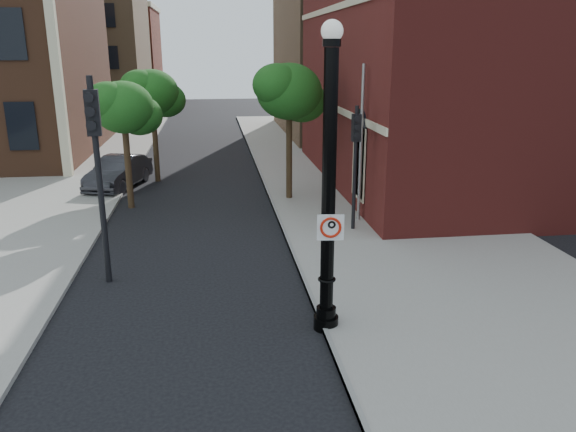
{
  "coord_description": "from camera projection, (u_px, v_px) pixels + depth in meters",
  "views": [
    {
      "loc": [
        -0.2,
        -10.14,
        5.91
      ],
      "look_at": [
        1.45,
        2.0,
        2.24
      ],
      "focal_mm": 35.0,
      "sensor_mm": 36.0,
      "label": 1
    }
  ],
  "objects": [
    {
      "name": "sidewalk_left",
      "position": [
        31.0,
        174.0,
        27.26
      ],
      "size": [
        10.0,
        50.0,
        0.12
      ],
      "primitive_type": "cube",
      "color": "gray",
      "rests_on": "ground"
    },
    {
      "name": "traffic_signal_left",
      "position": [
        96.0,
        147.0,
        13.78
      ],
      "size": [
        0.36,
        0.45,
        5.29
      ],
      "rotation": [
        0.0,
        0.0,
        0.11
      ],
      "color": "black",
      "rests_on": "ground"
    },
    {
      "name": "bg_building_tan_b",
      "position": [
        438.0,
        32.0,
        39.88
      ],
      "size": [
        22.0,
        14.0,
        14.0
      ],
      "primitive_type": "cube",
      "color": "olive",
      "rests_on": "ground"
    },
    {
      "name": "no_parking_sign",
      "position": [
        331.0,
        227.0,
        11.5
      ],
      "size": [
        0.56,
        0.11,
        0.56
      ],
      "rotation": [
        0.0,
        0.0,
        -0.11
      ],
      "color": "white",
      "rests_on": "ground"
    },
    {
      "name": "bg_building_tan_a",
      "position": [
        75.0,
        47.0,
        49.85
      ],
      "size": [
        12.0,
        12.0,
        12.0
      ],
      "primitive_type": "cube",
      "color": "olive",
      "rests_on": "ground"
    },
    {
      "name": "utility_pole",
      "position": [
        361.0,
        146.0,
        19.04
      ],
      "size": [
        0.11,
        0.11,
        5.43
      ],
      "primitive_type": "cylinder",
      "color": "#999999",
      "rests_on": "ground"
    },
    {
      "name": "street_tree_a",
      "position": [
        124.0,
        109.0,
        20.64
      ],
      "size": [
        2.66,
        2.4,
        4.79
      ],
      "color": "#2E2112",
      "rests_on": "ground"
    },
    {
      "name": "ground",
      "position": [
        231.0,
        353.0,
        11.35
      ],
      "size": [
        120.0,
        120.0,
        0.0
      ],
      "primitive_type": "plane",
      "color": "black",
      "rests_on": "ground"
    },
    {
      "name": "bg_building_red",
      "position": [
        104.0,
        57.0,
        63.42
      ],
      "size": [
        12.0,
        12.0,
        10.0
      ],
      "primitive_type": "cube",
      "color": "maroon",
      "rests_on": "ground"
    },
    {
      "name": "street_tree_c",
      "position": [
        290.0,
        93.0,
        21.55
      ],
      "size": [
        2.99,
        2.71,
        5.39
      ],
      "color": "#2E2112",
      "rests_on": "ground"
    },
    {
      "name": "parked_car",
      "position": [
        119.0,
        172.0,
        24.59
      ],
      "size": [
        2.6,
        4.47,
        1.39
      ],
      "primitive_type": "imported",
      "rotation": [
        0.0,
        0.0,
        -0.29
      ],
      "color": "#29292D",
      "rests_on": "ground"
    },
    {
      "name": "street_tree_b",
      "position": [
        153.0,
        94.0,
        24.93
      ],
      "size": [
        2.8,
        2.53,
        5.04
      ],
      "color": "#2E2112",
      "rests_on": "ground"
    },
    {
      "name": "lamppost",
      "position": [
        329.0,
        198.0,
        11.48
      ],
      "size": [
        0.54,
        0.54,
        6.43
      ],
      "color": "black",
      "rests_on": "ground"
    },
    {
      "name": "sidewalk_right",
      "position": [
        377.0,
        207.0,
        21.6
      ],
      "size": [
        8.0,
        60.0,
        0.12
      ],
      "primitive_type": "cube",
      "color": "gray",
      "rests_on": "ground"
    },
    {
      "name": "traffic_signal_right",
      "position": [
        356.0,
        149.0,
        18.01
      ],
      "size": [
        0.28,
        0.35,
        4.18
      ],
      "rotation": [
        0.0,
        0.0,
        0.09
      ],
      "color": "black",
      "rests_on": "ground"
    },
    {
      "name": "curb_edge",
      "position": [
        275.0,
        210.0,
        21.08
      ],
      "size": [
        0.1,
        60.0,
        0.14
      ],
      "primitive_type": "cube",
      "color": "gray",
      "rests_on": "ground"
    },
    {
      "name": "brick_wall_building",
      "position": [
        576.0,
        40.0,
        24.9
      ],
      "size": [
        22.3,
        16.3,
        12.5
      ],
      "color": "maroon",
      "rests_on": "ground"
    }
  ]
}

